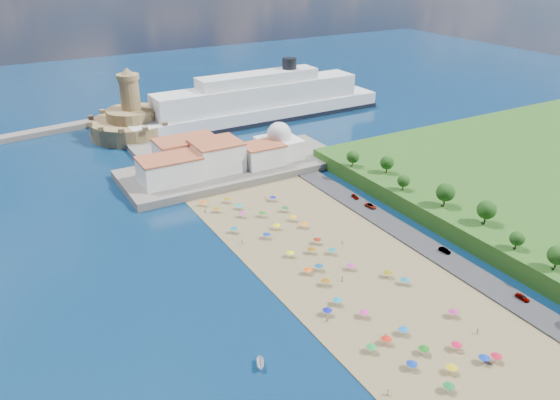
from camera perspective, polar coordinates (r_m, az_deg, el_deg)
ground at (r=160.95m, az=3.22°, el=-6.18°), size 700.00×700.00×0.00m
terrace at (r=222.06m, az=-4.84°, el=3.40°), size 90.00×36.00×3.00m
jetty at (r=245.77m, az=-13.03°, el=4.94°), size 18.00×70.00×2.40m
waterfront_buildings at (r=215.56m, az=-8.11°, el=4.36°), size 57.00×29.00×11.00m
domed_building at (r=226.34m, az=-0.09°, el=5.94°), size 16.00×16.00×15.00m
fortress at (r=271.61m, az=-15.11°, el=7.88°), size 40.00×40.00×32.40m
cruise_ship at (r=285.50m, az=-2.23°, el=10.04°), size 139.17×22.07×30.35m
beach_parasols at (r=152.62m, az=5.36°, el=-7.23°), size 31.66×118.04×2.20m
beachgoers at (r=156.63m, az=2.95°, el=-6.66°), size 31.93×96.41×1.89m
moored_boats at (r=117.43m, az=1.94°, el=-19.76°), size 8.42×27.56×1.64m
parked_cars at (r=179.38m, az=13.17°, el=-2.86°), size 2.63×75.00×1.27m
hillside_trees at (r=180.48m, az=17.83°, el=-0.14°), size 14.83×108.33×7.88m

